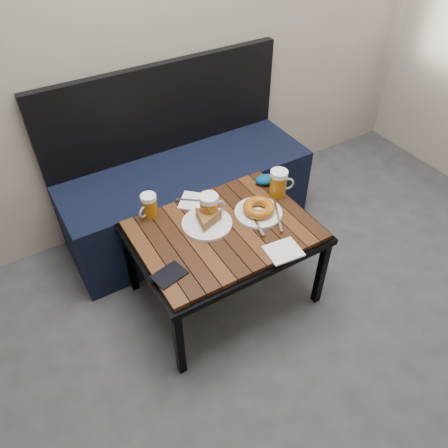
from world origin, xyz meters
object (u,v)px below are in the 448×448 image
beer_mug_centre (210,208)px  plate_bagel (259,210)px  passport_navy (169,275)px  passport_burgundy (211,214)px  beer_mug_right (279,183)px  beer_mug_left (149,206)px  plate_pie (207,221)px  bench (185,191)px  cafe_table (224,235)px  knit_pouch (266,180)px

beer_mug_centre → plate_bagel: (0.22, -0.08, -0.05)m
beer_mug_centre → passport_navy: 0.39m
beer_mug_centre → passport_burgundy: (0.02, 0.03, -0.07)m
beer_mug_right → passport_burgundy: beer_mug_right is taller
beer_mug_left → plate_pie: 0.28m
bench → beer_mug_centre: bench is taller
cafe_table → passport_navy: (-0.34, -0.13, 0.05)m
plate_pie → beer_mug_right: bearing=2.6°
cafe_table → beer_mug_right: (0.36, 0.08, 0.11)m
passport_navy → passport_burgundy: 0.41m
plate_pie → passport_navy: plate_pie is taller
knit_pouch → beer_mug_right: bearing=-88.9°
bench → knit_pouch: 0.53m
bench → passport_navy: size_ratio=10.50×
plate_pie → cafe_table: bearing=-48.6°
passport_navy → beer_mug_centre: bearing=111.6°
beer_mug_left → bench: bearing=-161.6°
plate_pie → beer_mug_centre: bearing=40.3°
knit_pouch → passport_navy: bearing=-156.0°
beer_mug_centre → plate_pie: size_ratio=0.61×
bench → passport_burgundy: size_ratio=9.86×
plate_pie → passport_burgundy: bearing=45.9°
beer_mug_right → knit_pouch: (-0.00, 0.10, -0.05)m
beer_mug_centre → plate_pie: bearing=-139.4°
beer_mug_right → passport_burgundy: 0.37m
passport_burgundy → plate_bagel: bearing=-17.6°
cafe_table → beer_mug_right: size_ratio=6.06×
passport_navy → passport_burgundy: (0.34, 0.24, 0.00)m
passport_burgundy → knit_pouch: knit_pouch is taller
plate_pie → passport_burgundy: plate_pie is taller
plate_bagel → passport_navy: plate_bagel is taller
plate_bagel → knit_pouch: plate_bagel is taller
bench → cafe_table: 0.60m
beer_mug_centre → passport_burgundy: beer_mug_centre is taller
bench → beer_mug_left: size_ratio=11.87×
bench → plate_pie: 0.58m
plate_bagel → bench: bearing=100.9°
bench → plate_bagel: size_ratio=4.89×
plate_bagel → beer_mug_right: bearing=24.5°
cafe_table → beer_mug_left: beer_mug_left is taller
cafe_table → beer_mug_right: bearing=12.5°
beer_mug_centre → knit_pouch: beer_mug_centre is taller
beer_mug_left → passport_navy: beer_mug_left is taller
beer_mug_centre → plate_bagel: bearing=-20.7°
bench → plate_bagel: 0.63m
beer_mug_right → plate_bagel: size_ratio=0.48×
bench → beer_mug_centre: 0.57m
bench → beer_mug_centre: bearing=-102.4°
bench → plate_pie: bench is taller
cafe_table → passport_burgundy: size_ratio=5.91×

